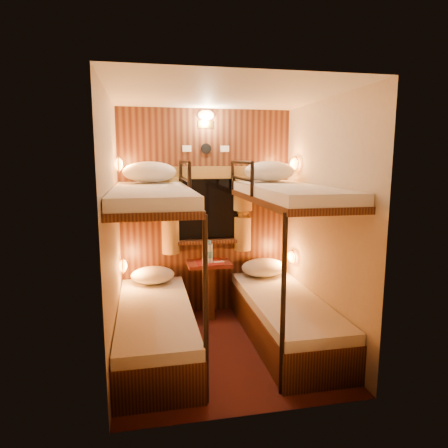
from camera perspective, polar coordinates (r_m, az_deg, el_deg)
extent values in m
plane|color=#3B1510|center=(4.10, -0.08, -17.33)|extent=(2.10, 2.10, 0.00)
plane|color=silver|center=(3.70, -0.09, 18.04)|extent=(2.10, 2.10, 0.00)
plane|color=#C6B293|center=(4.74, -2.58, 1.59)|extent=(2.40, 0.00, 2.40)
plane|color=#C6B293|center=(2.72, 4.29, -4.34)|extent=(2.40, 0.00, 2.40)
plane|color=#C6B293|center=(3.66, -15.64, -1.09)|extent=(0.00, 2.40, 2.40)
plane|color=#C6B293|center=(4.03, 13.99, -0.07)|extent=(0.00, 2.40, 2.40)
cube|color=black|center=(4.72, -2.55, 1.56)|extent=(2.00, 0.03, 2.40)
cube|color=black|center=(4.02, -9.74, -15.25)|extent=(0.70, 1.90, 0.35)
cube|color=silver|center=(3.93, -9.83, -12.27)|extent=(0.68, 1.88, 0.10)
cube|color=black|center=(3.68, -10.29, 3.11)|extent=(0.70, 1.90, 0.06)
cube|color=silver|center=(3.67, -10.33, 4.35)|extent=(0.68, 1.88, 0.10)
cylinder|color=black|center=(3.01, -2.64, -12.46)|extent=(0.04, 0.04, 1.45)
cylinder|color=black|center=(4.56, -6.18, 6.79)|extent=(0.04, 0.04, 0.32)
cylinder|color=black|center=(3.72, -4.96, 6.22)|extent=(0.04, 0.04, 0.32)
cylinder|color=black|center=(4.14, -5.67, 8.75)|extent=(0.04, 0.85, 0.04)
cylinder|color=black|center=(4.14, -5.63, 6.40)|extent=(0.03, 0.85, 0.03)
cube|color=black|center=(4.25, 8.61, -13.84)|extent=(0.70, 1.90, 0.35)
cube|color=silver|center=(4.17, 8.69, -10.99)|extent=(0.68, 1.88, 0.10)
cube|color=black|center=(3.93, 9.07, 3.53)|extent=(0.70, 1.90, 0.06)
cube|color=silver|center=(3.92, 9.10, 4.69)|extent=(0.68, 1.88, 0.10)
cylinder|color=black|center=(3.15, 8.45, -11.53)|extent=(0.04, 0.04, 1.45)
cylinder|color=black|center=(4.66, 1.25, 6.89)|extent=(0.04, 0.04, 0.32)
cylinder|color=black|center=(3.83, 4.05, 6.33)|extent=(0.04, 0.04, 0.32)
cylinder|color=black|center=(4.24, 2.53, 8.80)|extent=(0.04, 0.85, 0.04)
cylinder|color=black|center=(4.24, 2.51, 6.51)|extent=(0.03, 0.85, 0.03)
cube|color=black|center=(4.70, -2.52, 2.13)|extent=(0.98, 0.02, 0.78)
cube|color=black|center=(4.69, -2.50, 2.12)|extent=(0.90, 0.01, 0.70)
cube|color=black|center=(4.72, -2.40, -2.52)|extent=(1.00, 0.12, 0.04)
cube|color=olive|center=(4.63, -2.49, 7.37)|extent=(1.10, 0.06, 0.14)
cylinder|color=olive|center=(4.59, -7.78, 4.14)|extent=(0.22, 0.22, 0.40)
cylinder|color=olive|center=(4.61, -7.71, 1.30)|extent=(0.11, 0.11, 0.12)
cylinder|color=olive|center=(4.65, -7.65, -1.75)|extent=(0.20, 0.20, 0.40)
torus|color=#B88B36|center=(4.61, -7.71, 1.30)|extent=(0.14, 0.14, 0.02)
cylinder|color=olive|center=(4.72, 2.73, 4.36)|extent=(0.22, 0.22, 0.40)
cylinder|color=olive|center=(4.75, 2.71, 1.60)|extent=(0.11, 0.11, 0.12)
cylinder|color=olive|center=(4.79, 2.68, -1.37)|extent=(0.20, 0.20, 0.40)
torus|color=#B88B36|center=(4.75, 2.71, 1.60)|extent=(0.14, 0.14, 0.02)
cylinder|color=black|center=(4.66, -2.58, 10.70)|extent=(0.12, 0.02, 0.12)
cube|color=silver|center=(4.63, -5.32, 10.68)|extent=(0.10, 0.01, 0.07)
cube|color=silver|center=(4.70, 0.11, 10.70)|extent=(0.10, 0.01, 0.07)
cube|color=#B88B36|center=(4.67, -2.61, 14.01)|extent=(0.18, 0.01, 0.08)
ellipsoid|color=#FFCC8C|center=(4.66, -2.58, 15.26)|extent=(0.18, 0.09, 0.11)
ellipsoid|color=orange|center=(4.45, -14.20, -5.80)|extent=(0.08, 0.20, 0.13)
torus|color=#B88B36|center=(4.45, -14.20, -5.80)|extent=(0.02, 0.17, 0.17)
ellipsoid|color=orange|center=(4.30, -14.79, 8.25)|extent=(0.08, 0.20, 0.13)
torus|color=#B88B36|center=(4.30, -14.79, 8.25)|extent=(0.02, 0.17, 0.17)
ellipsoid|color=orange|center=(4.75, 9.70, -4.68)|extent=(0.08, 0.20, 0.13)
torus|color=#B88B36|center=(4.75, 9.70, -4.68)|extent=(0.02, 0.17, 0.17)
ellipsoid|color=orange|center=(4.61, 10.07, 8.47)|extent=(0.08, 0.20, 0.13)
torus|color=#B88B36|center=(4.61, 10.07, 8.47)|extent=(0.02, 0.17, 0.17)
cube|color=#572413|center=(4.66, -2.15, -5.71)|extent=(0.50, 0.34, 0.04)
cube|color=black|center=(4.75, -2.12, -9.49)|extent=(0.08, 0.30, 0.61)
cube|color=maroon|center=(4.65, -2.15, -5.45)|extent=(0.30, 0.34, 0.01)
cylinder|color=#99BFE5|center=(4.69, -2.28, -4.23)|extent=(0.06, 0.06, 0.18)
cylinder|color=#3F7FBD|center=(4.69, -2.28, -4.34)|extent=(0.06, 0.06, 0.06)
cylinder|color=#3F7FBD|center=(4.67, -2.28, -2.96)|extent=(0.03, 0.03, 0.03)
cylinder|color=#99BFE5|center=(4.61, -2.07, -4.21)|extent=(0.07, 0.07, 0.22)
cylinder|color=#3F7FBD|center=(4.61, -2.07, -4.34)|extent=(0.07, 0.07, 0.08)
cylinder|color=#3F7FBD|center=(4.58, -2.08, -2.60)|extent=(0.04, 0.04, 0.03)
cube|color=silver|center=(4.64, -1.08, -5.47)|extent=(0.08, 0.07, 0.01)
cube|color=silver|center=(4.66, -0.44, -5.40)|extent=(0.08, 0.08, 0.01)
ellipsoid|color=silver|center=(4.56, -10.16, -7.20)|extent=(0.48, 0.35, 0.19)
ellipsoid|color=silver|center=(4.78, 5.68, -6.19)|extent=(0.53, 0.38, 0.21)
ellipsoid|color=silver|center=(4.31, -10.58, 7.31)|extent=(0.56, 0.40, 0.22)
ellipsoid|color=silver|center=(4.47, 6.49, 7.49)|extent=(0.57, 0.41, 0.22)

